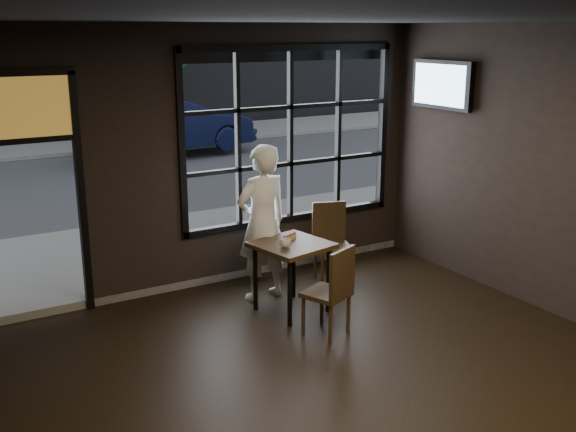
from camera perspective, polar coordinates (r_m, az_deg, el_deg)
floor at (r=5.95m, az=7.80°, el=-16.41°), size 6.00×7.00×0.02m
ceiling at (r=5.06m, az=9.18°, el=16.33°), size 6.00×7.00×0.02m
window_frame at (r=8.72m, az=0.18°, el=6.82°), size 3.06×0.12×2.28m
stained_transom at (r=7.53m, az=-22.20°, el=8.52°), size 1.20×0.06×0.70m
cafe_table at (r=7.67m, az=0.32°, el=-5.18°), size 0.89×0.89×0.82m
chair_near at (r=7.08m, az=3.27°, el=-6.31°), size 0.55×0.55×0.98m
chair_window at (r=8.51m, az=3.80°, el=-2.40°), size 0.55×0.55×1.01m
man at (r=7.88m, az=-2.20°, el=-0.60°), size 0.73×0.52×1.87m
hotdog at (r=7.64m, az=0.12°, el=-1.82°), size 0.22×0.16×0.06m
cup at (r=7.38m, az=-0.25°, el=-2.30°), size 0.13×0.13×0.10m
tv at (r=8.98m, az=12.91°, el=10.79°), size 0.12×1.05×0.61m
navy_car at (r=17.26m, az=-9.89°, el=7.58°), size 4.37×1.96×1.39m
tree_right at (r=19.99m, az=-11.17°, el=15.07°), size 2.54×2.54×4.34m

